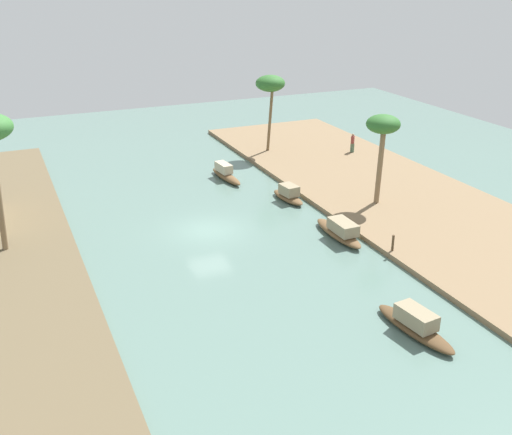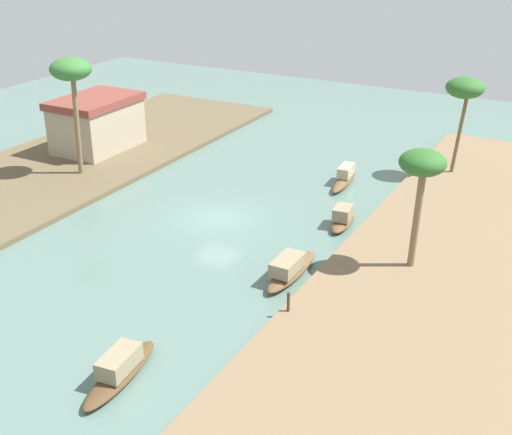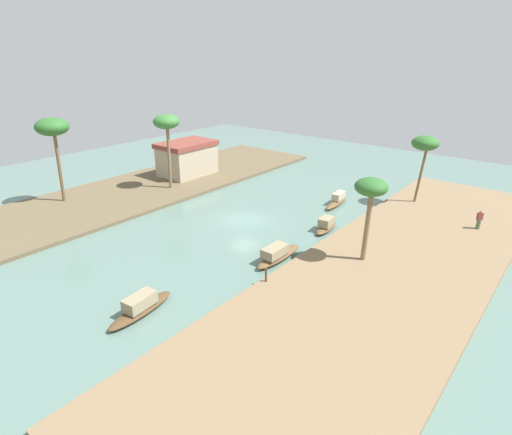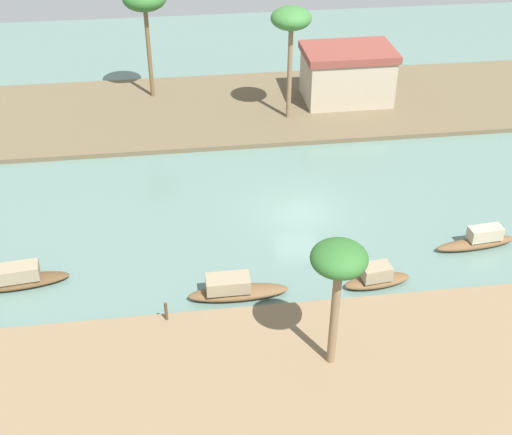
% 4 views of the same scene
% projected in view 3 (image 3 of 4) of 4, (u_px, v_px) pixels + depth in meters
% --- Properties ---
extents(river_water, '(73.74, 73.74, 0.00)m').
position_uv_depth(river_water, '(244.00, 220.00, 37.75)').
color(river_water, slate).
rests_on(river_water, ground).
extents(riverbank_left, '(45.47, 12.23, 0.32)m').
position_uv_depth(riverbank_left, '(396.00, 266.00, 29.42)').
color(riverbank_left, '#846B4C').
rests_on(riverbank_left, ground).
extents(riverbank_right, '(45.47, 12.23, 0.32)m').
position_uv_depth(riverbank_right, '(147.00, 188.00, 45.96)').
color(riverbank_right, brown).
rests_on(riverbank_right, ground).
extents(sampan_downstream_large, '(4.84, 1.15, 1.23)m').
position_uv_depth(sampan_downstream_large, '(277.00, 255.00, 30.40)').
color(sampan_downstream_large, brown).
rests_on(sampan_downstream_large, river_water).
extents(sampan_with_red_awning, '(4.79, 1.66, 1.20)m').
position_uv_depth(sampan_with_red_awning, '(141.00, 307.00, 24.29)').
color(sampan_with_red_awning, brown).
rests_on(sampan_with_red_awning, river_water).
extents(sampan_open_hull, '(4.53, 1.27, 1.21)m').
position_uv_depth(sampan_open_hull, '(337.00, 200.00, 41.30)').
color(sampan_open_hull, brown).
rests_on(sampan_open_hull, river_water).
extents(sampan_with_tall_canopy, '(3.47, 1.42, 1.20)m').
position_uv_depth(sampan_with_tall_canopy, '(326.00, 226.00, 35.44)').
color(sampan_with_tall_canopy, brown).
rests_on(sampan_with_tall_canopy, river_water).
extents(person_on_near_bank, '(0.51, 0.49, 1.64)m').
position_uv_depth(person_on_near_bank, '(479.00, 220.00, 34.90)').
color(person_on_near_bank, '#4C664C').
rests_on(person_on_near_bank, riverbank_left).
extents(mooring_post, '(0.14, 0.14, 0.95)m').
position_uv_depth(mooring_post, '(266.00, 275.00, 27.04)').
color(mooring_post, '#4C3823').
rests_on(mooring_post, riverbank_left).
extents(palm_tree_left_near, '(2.25, 2.25, 6.11)m').
position_uv_depth(palm_tree_left_near, '(371.00, 191.00, 28.08)').
color(palm_tree_left_near, '#7F6647').
rests_on(palm_tree_left_near, riverbank_left).
extents(palm_tree_left_far, '(2.51, 2.51, 6.55)m').
position_uv_depth(palm_tree_left_far, '(425.00, 144.00, 39.20)').
color(palm_tree_left_far, brown).
rests_on(palm_tree_left_far, riverbank_left).
extents(palm_tree_right_tall, '(2.70, 2.70, 7.87)m').
position_uv_depth(palm_tree_right_tall, '(166.00, 124.00, 42.95)').
color(palm_tree_right_tall, '#7F6647').
rests_on(palm_tree_right_tall, riverbank_right).
extents(palm_tree_right_short, '(3.05, 3.05, 8.19)m').
position_uv_depth(palm_tree_right_short, '(52.00, 128.00, 38.86)').
color(palm_tree_right_short, brown).
rests_on(palm_tree_right_short, riverbank_right).
extents(riverside_building, '(6.57, 4.56, 3.92)m').
position_uv_depth(riverside_building, '(187.00, 158.00, 49.71)').
color(riverside_building, tan).
rests_on(riverside_building, riverbank_right).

